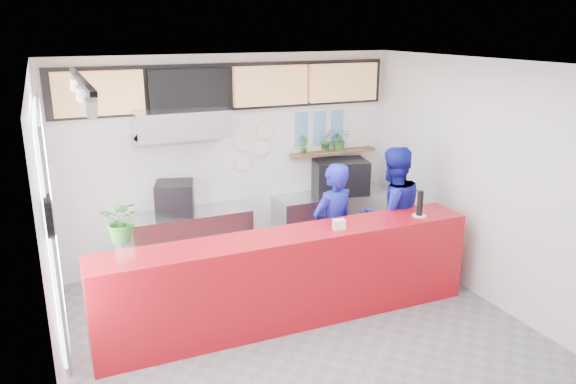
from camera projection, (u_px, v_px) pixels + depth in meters
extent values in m
plane|color=slate|center=(305.00, 337.00, 6.32)|extent=(5.00, 5.00, 0.00)
plane|color=silver|center=(307.00, 65.00, 5.46)|extent=(5.00, 5.00, 0.00)
plane|color=white|center=(232.00, 160.00, 8.09)|extent=(5.00, 0.00, 5.00)
plane|color=white|center=(49.00, 247.00, 4.93)|extent=(0.00, 5.00, 5.00)
plane|color=white|center=(491.00, 185.00, 6.85)|extent=(0.00, 5.00, 5.00)
cube|color=#A70B15|center=(290.00, 278.00, 6.52)|extent=(4.50, 0.60, 1.10)
cube|color=beige|center=(230.00, 83.00, 7.76)|extent=(5.00, 0.02, 0.80)
cube|color=#B2B5BA|center=(186.00, 243.00, 7.82)|extent=(1.80, 0.60, 0.90)
cube|color=black|center=(175.00, 198.00, 7.58)|extent=(0.61, 0.61, 0.44)
cube|color=#B2B5BA|center=(180.00, 123.00, 7.29)|extent=(1.20, 0.70, 0.35)
cube|color=#B2B5BA|center=(181.00, 138.00, 7.35)|extent=(1.20, 0.69, 0.31)
cube|color=#B2B5BA|center=(332.00, 221.00, 8.70)|extent=(1.80, 0.60, 0.90)
cube|color=black|center=(340.00, 176.00, 8.54)|extent=(0.90, 0.73, 0.51)
cube|color=#B6B8BD|center=(340.00, 162.00, 8.48)|extent=(0.71, 0.62, 0.05)
cube|color=brown|center=(333.00, 152.00, 8.61)|extent=(1.40, 0.18, 0.04)
cube|color=tan|center=(99.00, 93.00, 7.01)|extent=(1.10, 0.10, 0.55)
cube|color=black|center=(190.00, 89.00, 7.46)|extent=(1.10, 0.10, 0.55)
cube|color=tan|center=(271.00, 86.00, 7.90)|extent=(1.10, 0.10, 0.55)
cube|color=tan|center=(343.00, 82.00, 8.35)|extent=(1.10, 0.10, 0.55)
cube|color=black|center=(231.00, 87.00, 7.75)|extent=(4.80, 0.04, 0.65)
cube|color=silver|center=(49.00, 215.00, 5.15)|extent=(0.04, 2.20, 1.90)
cube|color=#B2B5BA|center=(52.00, 214.00, 5.16)|extent=(0.03, 2.30, 2.00)
cylinder|color=black|center=(49.00, 218.00, 4.00)|extent=(0.05, 0.30, 0.30)
cylinder|color=white|center=(54.00, 217.00, 4.01)|extent=(0.02, 0.26, 0.26)
cube|color=black|center=(80.00, 79.00, 4.68)|extent=(0.05, 2.40, 0.04)
cylinder|color=silver|center=(242.00, 143.00, 8.05)|extent=(0.24, 0.03, 0.24)
cylinder|color=silver|center=(261.00, 148.00, 8.19)|extent=(0.24, 0.03, 0.24)
cylinder|color=silver|center=(242.00, 163.00, 8.13)|extent=(0.24, 0.03, 0.24)
cylinder|color=silver|center=(264.00, 131.00, 8.14)|extent=(0.24, 0.03, 0.24)
cube|color=#598CBF|center=(302.00, 121.00, 8.35)|extent=(0.20, 0.02, 0.25)
cube|color=#598CBF|center=(320.00, 120.00, 8.46)|extent=(0.20, 0.02, 0.25)
cube|color=#598CBF|center=(337.00, 118.00, 8.58)|extent=(0.20, 0.02, 0.25)
cube|color=#598CBF|center=(302.00, 137.00, 8.42)|extent=(0.20, 0.02, 0.25)
cube|color=#598CBF|center=(319.00, 136.00, 8.54)|extent=(0.20, 0.02, 0.25)
cube|color=#598CBF|center=(337.00, 134.00, 8.65)|extent=(0.20, 0.02, 0.25)
imported|color=navy|center=(333.00, 230.00, 7.12)|extent=(0.72, 0.56, 1.74)
imported|color=navy|center=(392.00, 215.00, 7.50)|extent=(0.91, 0.71, 1.86)
imported|color=#2B6824|center=(304.00, 144.00, 8.38)|extent=(0.18, 0.15, 0.28)
imported|color=#2B6824|center=(327.00, 140.00, 8.51)|extent=(0.23, 0.21, 0.34)
imported|color=#2B6824|center=(340.00, 140.00, 8.60)|extent=(0.30, 0.26, 0.32)
cylinder|color=white|center=(125.00, 251.00, 5.56)|extent=(0.23, 0.23, 0.23)
imported|color=#2B6824|center=(123.00, 221.00, 5.47)|extent=(0.50, 0.47, 0.44)
cube|color=white|center=(339.00, 224.00, 6.48)|extent=(0.15, 0.11, 0.12)
cylinder|color=white|center=(419.00, 216.00, 6.94)|extent=(0.18, 0.18, 0.01)
cylinder|color=black|center=(420.00, 203.00, 6.90)|extent=(0.08, 0.08, 0.31)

